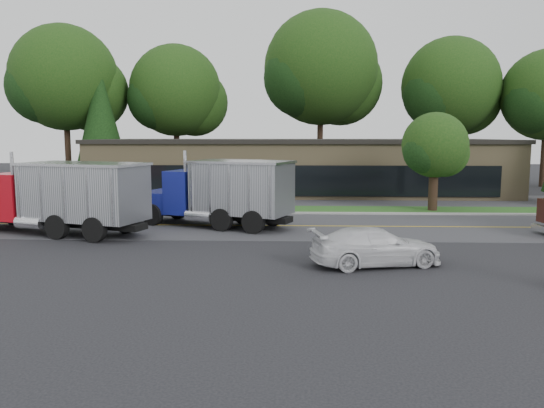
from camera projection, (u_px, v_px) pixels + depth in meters
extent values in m
plane|color=#2D2D31|center=(253.00, 270.00, 18.25)|extent=(140.00, 140.00, 0.00)
cube|color=#4A4A4E|center=(266.00, 226.00, 27.17)|extent=(60.00, 8.00, 0.02)
cube|color=gold|center=(266.00, 226.00, 27.17)|extent=(60.00, 0.12, 0.01)
cube|color=#9E9E99|center=(270.00, 214.00, 31.33)|extent=(60.00, 0.30, 0.12)
cube|color=#24501B|center=(271.00, 210.00, 33.12)|extent=(60.00, 3.40, 0.03)
cube|color=#4A4A4E|center=(274.00, 200.00, 38.07)|extent=(60.00, 7.00, 0.02)
cube|color=#96815C|center=(300.00, 167.00, 43.69)|extent=(32.00, 12.00, 4.00)
cylinder|color=#382619|center=(68.00, 156.00, 50.38)|extent=(0.56, 0.56, 5.36)
sphere|color=#163A0F|center=(64.00, 78.00, 49.45)|extent=(9.81, 9.81, 9.81)
sphere|color=#163A0F|center=(89.00, 92.00, 50.75)|extent=(7.36, 7.36, 7.36)
sphere|color=black|center=(44.00, 87.00, 48.71)|extent=(6.74, 6.74, 6.74)
cylinder|color=#382619|center=(177.00, 158.00, 52.02)|extent=(0.56, 0.56, 4.80)
sphere|color=#163A0F|center=(176.00, 91.00, 51.18)|extent=(8.79, 8.79, 8.79)
sphere|color=#163A0F|center=(195.00, 103.00, 52.35)|extent=(6.59, 6.59, 6.59)
sphere|color=black|center=(160.00, 99.00, 50.52)|extent=(6.04, 6.04, 6.04)
cylinder|color=#382619|center=(320.00, 153.00, 51.42)|extent=(0.56, 0.56, 5.91)
sphere|color=#163A0F|center=(321.00, 68.00, 50.39)|extent=(10.81, 10.81, 10.81)
sphere|color=#163A0F|center=(341.00, 84.00, 51.82)|extent=(8.11, 8.11, 8.11)
sphere|color=black|center=(303.00, 78.00, 49.58)|extent=(7.43, 7.43, 7.43)
cylinder|color=#382619|center=(448.00, 158.00, 50.03)|extent=(0.56, 0.56, 4.93)
sphere|color=#163A0F|center=(451.00, 86.00, 49.17)|extent=(9.02, 9.02, 9.02)
sphere|color=#163A0F|center=(465.00, 99.00, 50.37)|extent=(6.76, 6.76, 6.76)
sphere|color=black|center=(437.00, 95.00, 48.50)|extent=(6.20, 6.20, 6.20)
cylinder|color=#382619|center=(543.00, 162.00, 47.78)|extent=(0.56, 0.56, 4.42)
sphere|color=black|center=(537.00, 103.00, 46.40)|extent=(5.55, 5.55, 5.55)
cylinder|color=#382619|center=(103.00, 181.00, 48.53)|extent=(0.44, 0.44, 1.00)
cone|color=black|center=(101.00, 119.00, 47.81)|extent=(4.87, 4.87, 9.97)
cylinder|color=#382619|center=(433.00, 193.00, 32.60)|extent=(0.56, 0.56, 2.17)
sphere|color=#163A0F|center=(435.00, 145.00, 32.22)|extent=(3.97, 3.97, 3.97)
sphere|color=#163A0F|center=(445.00, 153.00, 32.75)|extent=(2.98, 2.98, 2.98)
sphere|color=black|center=(426.00, 151.00, 31.92)|extent=(2.73, 2.73, 2.73)
cube|color=black|center=(57.00, 222.00, 24.99)|extent=(9.17, 3.80, 0.28)
cube|color=red|center=(19.00, 196.00, 25.60)|extent=(2.28, 2.78, 2.20)
cube|color=black|center=(7.00, 187.00, 25.79)|extent=(0.70, 2.02, 0.90)
cube|color=silver|center=(84.00, 192.00, 24.26)|extent=(6.07, 4.08, 2.50)
cube|color=silver|center=(83.00, 164.00, 24.09)|extent=(6.26, 4.27, 0.12)
cylinder|color=black|center=(14.00, 214.00, 27.37)|extent=(1.15, 0.67, 1.10)
cylinder|color=black|center=(108.00, 220.00, 25.38)|extent=(1.15, 0.67, 1.10)
cylinder|color=black|center=(75.00, 228.00, 23.23)|extent=(1.15, 0.67, 1.10)
cube|color=black|center=(218.00, 215.00, 26.96)|extent=(7.63, 3.85, 0.28)
cube|color=navy|center=(163.00, 201.00, 28.27)|extent=(2.59, 2.83, 1.10)
cube|color=navy|center=(187.00, 191.00, 27.57)|extent=(2.16, 2.73, 2.20)
cube|color=black|center=(177.00, 183.00, 27.76)|extent=(0.84, 1.97, 0.90)
cube|color=silver|center=(242.00, 188.00, 26.23)|extent=(5.27, 4.07, 2.50)
cube|color=silver|center=(242.00, 162.00, 26.06)|extent=(5.47, 4.26, 0.12)
cylinder|color=black|center=(178.00, 209.00, 29.31)|extent=(1.15, 0.74, 1.10)
cylinder|color=black|center=(152.00, 215.00, 27.23)|extent=(1.15, 0.74, 1.10)
cylinder|color=black|center=(258.00, 214.00, 27.32)|extent=(1.15, 0.74, 1.10)
cylinder|color=black|center=(237.00, 221.00, 25.23)|extent=(1.15, 0.74, 1.10)
imported|color=silver|center=(376.00, 246.00, 18.89)|extent=(4.99, 2.96, 1.35)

